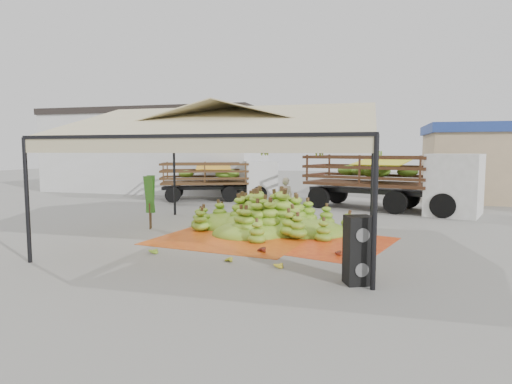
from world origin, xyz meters
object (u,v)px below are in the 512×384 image
(speaker_stack, at_px, (358,250))
(truck_left, at_px, (224,176))
(vendor, at_px, (286,199))
(banana_heap, at_px, (268,211))
(truck_right, at_px, (396,176))

(speaker_stack, xyz_separation_m, truck_left, (-7.48, 13.41, 0.61))
(speaker_stack, bearing_deg, truck_left, 96.14)
(vendor, relative_size, truck_left, 0.26)
(vendor, bearing_deg, speaker_stack, 123.66)
(truck_left, bearing_deg, banana_heap, -82.37)
(banana_heap, distance_m, truck_right, 7.59)
(speaker_stack, height_order, vendor, vendor)
(banana_heap, relative_size, vendor, 3.49)
(vendor, bearing_deg, banana_heap, 96.66)
(truck_left, relative_size, truck_right, 0.83)
(vendor, height_order, truck_left, truck_left)
(banana_heap, bearing_deg, vendor, 84.31)
(speaker_stack, relative_size, truck_left, 0.21)
(vendor, xyz_separation_m, truck_right, (4.28, 3.97, 0.74))
(banana_heap, distance_m, truck_left, 9.15)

